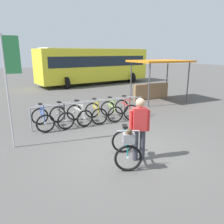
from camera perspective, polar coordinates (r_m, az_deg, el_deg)
The scene contains 13 objects.
ground_plane at distance 6.42m, azimuth 3.85°, elevation -10.01°, with size 80.00×80.00×0.00m, color #514F4C.
bike_rack_rail at distance 8.70m, azimuth -5.28°, elevation 1.59°, with size 4.61×0.20×0.88m.
racked_bike_blue at distance 8.52m, azimuth -17.41°, elevation -1.67°, with size 0.74×1.14×0.97m.
racked_bike_black at distance 8.63m, azimuth -12.83°, elevation -1.12°, with size 0.78×1.17×0.97m.
racked_bike_white at distance 8.81m, azimuth -8.40°, elevation -0.59°, with size 0.81×1.19×0.98m.
racked_bike_yellow at distance 9.03m, azimuth -4.17°, elevation -0.08°, with size 0.73×1.13×0.97m.
racked_bike_lime at distance 9.30m, azimuth -0.16°, elevation 0.41°, with size 0.76×1.15×0.97m.
racked_bike_red at distance 9.61m, azimuth 3.60°, elevation 0.87°, with size 0.74×1.15×0.97m.
featured_bicycle at distance 5.58m, azimuth 3.69°, elevation -8.55°, with size 1.00×1.26×1.09m.
person_with_featured_bike at distance 5.64m, azimuth 7.07°, elevation -3.77°, with size 0.51×0.30×1.64m.
bus_distant at distance 20.06m, azimuth -4.55°, elevation 12.20°, with size 10.29×4.61×3.08m.
market_stall at distance 13.21m, azimuth 11.13°, elevation 9.02°, with size 3.17×2.40×2.30m.
banner_flag at distance 6.75m, azimuth -24.62°, elevation 9.58°, with size 0.45×0.05×3.20m.
Camera 1 is at (-2.74, -5.13, 2.71)m, focal length 35.63 mm.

